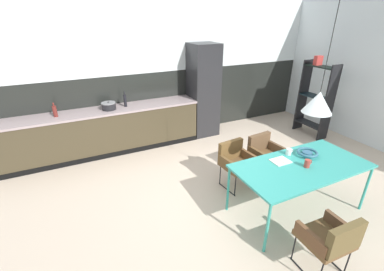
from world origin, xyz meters
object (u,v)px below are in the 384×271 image
Objects in this scene: armchair_far_side at (264,150)px; cooking_pot at (109,106)px; armchair_head_of_table at (235,159)px; open_shelf_unit at (316,96)px; armchair_facing_counter at (332,238)px; open_book at (281,161)px; fruit_bowl at (307,153)px; bottle_oil_tall at (55,111)px; bottle_spice_small at (125,101)px; refrigerator_column at (203,91)px; mug_wide_latte at (289,152)px; mug_tall_blue at (307,163)px; pendant_lamp_over_table_near at (318,102)px; dining_table at (301,168)px.

cooking_pot is (-2.19, 2.09, 0.48)m from armchair_far_side.
open_shelf_unit is at bearing -167.62° from armchair_head_of_table.
armchair_facing_counter is at bearing -68.57° from cooking_pot.
cooking_pot is at bearing 123.04° from open_book.
open_shelf_unit is at bearing -162.36° from armchair_far_side.
fruit_bowl is 4.35m from bottle_oil_tall.
fruit_bowl reaches higher than armchair_far_side.
cooking_pot is (-1.84, 2.83, 0.22)m from open_book.
fruit_bowl is at bearing -55.70° from bottle_spice_small.
bottle_oil_tall reaches higher than fruit_bowl.
refrigerator_column is 1.78m from bottle_spice_small.
open_book is 0.27m from mug_wide_latte.
bottle_oil_tall is 0.84× the size of bottle_spice_small.
cooking_pot is 1.05× the size of bottle_oil_tall.
cooking_pot reaches higher than mug_tall_blue.
open_shelf_unit is (5.36, -1.14, -0.09)m from bottle_oil_tall.
armchair_far_side is 1.54m from pendant_lamp_over_table_near.
cooking_pot reaches higher than armchair_far_side.
pendant_lamp_over_table_near reaches higher than fruit_bowl.
bottle_oil_tall is (-3.04, 2.73, 0.21)m from mug_wide_latte.
armchair_head_of_table is 3.03× the size of open_book.
armchair_far_side is at bearing -48.93° from bottle_spice_small.
dining_table is 0.12m from mug_tall_blue.
mug_wide_latte is 3.27m from bottle_spice_small.
dining_table is 5.95× the size of bottle_spice_small.
refrigerator_column is at bearing 93.91° from fruit_bowl.
armchair_facing_counter is at bearing -104.36° from open_book.
open_shelf_unit is (4.40, -1.13, -0.05)m from cooking_pot.
armchair_facing_counter is at bearing -57.71° from bottle_oil_tall.
open_book is (-0.27, -2.85, -0.27)m from refrigerator_column.
armchair_facing_counter is at bearing -120.39° from mug_tall_blue.
armchair_head_of_table is 2.54× the size of fruit_bowl.
cooking_pot reaches higher than open_book.
armchair_facing_counter is at bearing -98.05° from refrigerator_column.
armchair_facing_counter is at bearing -124.74° from fruit_bowl.
armchair_head_of_table is 1.85m from armchair_facing_counter.
fruit_bowl is at bearing 38.59° from pendant_lamp_over_table_near.
mug_wide_latte is (-0.22, 0.13, 0.00)m from fruit_bowl.
armchair_facing_counter is 2.81× the size of cooking_pot.
bottle_oil_tall is 5.48m from open_shelf_unit.
bottle_spice_small is 0.22× the size of pendant_lamp_over_table_near.
open_shelf_unit is (2.81, 0.97, 0.44)m from armchair_head_of_table.
pendant_lamp_over_table_near reaches higher than armchair_facing_counter.
armchair_far_side is at bearing 81.15° from pendant_lamp_over_table_near.
dining_table is at bearing 74.99° from armchair_far_side.
armchair_far_side is at bearing 73.12° from armchair_facing_counter.
cooking_pot reaches higher than mug_wide_latte.
pendant_lamp_over_table_near is at bearing 75.44° from armchair_far_side.
armchair_far_side is 0.86m from open_book.
refrigerator_column is 1.15× the size of open_shelf_unit.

